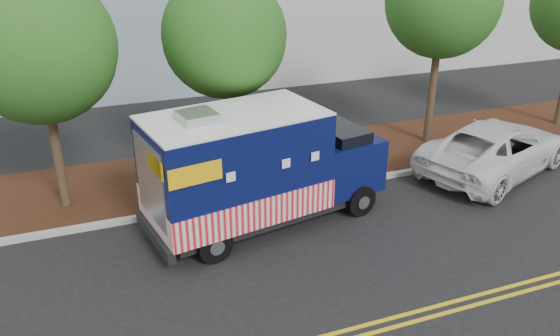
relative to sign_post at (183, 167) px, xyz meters
name	(u,v)px	position (x,y,z in m)	size (l,w,h in m)	color
ground	(281,222)	(2.22, -1.79, -1.20)	(120.00, 120.00, 0.00)	black
curb	(264,197)	(2.22, -0.39, -1.12)	(120.00, 0.18, 0.15)	#9E9E99
mulch_strip	(243,169)	(2.22, 1.71, -1.12)	(120.00, 4.00, 0.15)	black
centerline_near	(359,327)	(2.22, -6.24, -1.19)	(120.00, 0.10, 0.01)	gold
centerline_far	(365,335)	(2.22, -6.49, -1.19)	(120.00, 0.10, 0.01)	gold
tree_a	(38,48)	(-3.16, 0.98, 3.34)	(3.84, 3.84, 6.47)	#38281C
tree_b	(225,36)	(1.65, 1.22, 3.24)	(3.51, 3.51, 6.21)	#38281C
tree_c	(443,1)	(9.07, 1.56, 3.81)	(3.72, 3.72, 6.89)	#38281C
sign_post	(183,167)	(0.00, 0.00, 0.00)	(0.06, 0.06, 2.40)	#473828
food_truck	(255,171)	(1.59, -1.60, 0.33)	(6.73, 3.47, 3.38)	black
white_car	(495,148)	(9.75, -1.12, -0.39)	(2.70, 5.85, 1.63)	silver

